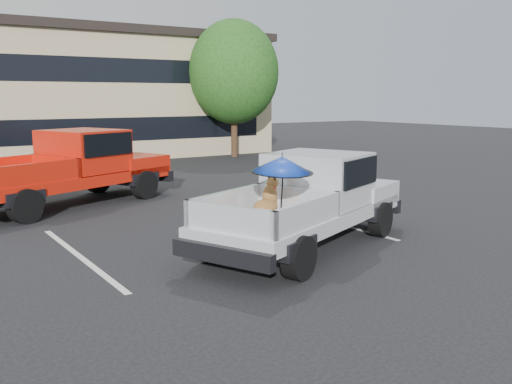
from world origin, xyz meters
TOP-DOWN VIEW (x-y plane):
  - ground at (0.00, 0.00)m, footprint 90.00×90.00m
  - stripe_left at (-3.00, 2.00)m, footprint 0.12×5.00m
  - stripe_right at (3.00, 2.00)m, footprint 0.12×5.00m
  - motel_building at (2.00, 20.99)m, footprint 20.40×8.40m
  - tree_right at (9.00, 16.00)m, footprint 4.46×4.46m
  - tree_back at (6.00, 24.00)m, footprint 4.68×4.68m
  - silver_pickup at (1.27, 0.29)m, footprint 6.01×4.01m
  - red_pickup at (-1.32, 7.54)m, footprint 6.67×4.46m

SIDE VIEW (x-z plane):
  - ground at x=0.00m, z-range 0.00..0.00m
  - stripe_left at x=-3.00m, z-range 0.00..0.01m
  - stripe_right at x=3.00m, z-range 0.00..0.01m
  - silver_pickup at x=1.27m, z-range 0.02..2.08m
  - red_pickup at x=-1.32m, z-range 0.10..2.18m
  - motel_building at x=2.00m, z-range 0.06..6.36m
  - tree_right at x=9.00m, z-range 0.82..7.60m
  - tree_back at x=6.00m, z-range 0.86..7.97m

